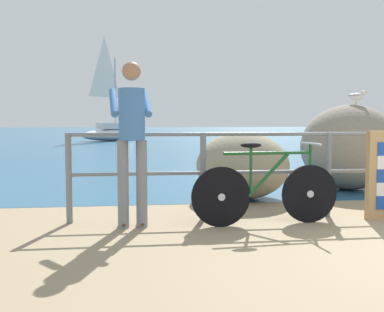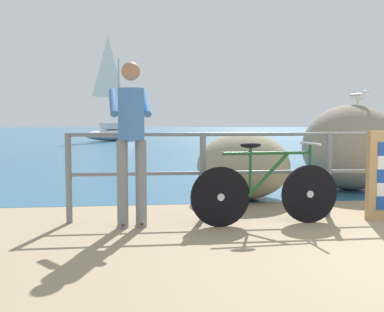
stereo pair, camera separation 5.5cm
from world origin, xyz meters
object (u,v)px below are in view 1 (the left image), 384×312
(bicycle, at_px, (267,190))
(sailboat, at_px, (112,129))
(person_at_railing, at_px, (132,136))
(breakwater_boulder_main, at_px, (349,147))
(seagull, at_px, (356,96))
(breakwater_boulder_left, at_px, (243,166))

(bicycle, relative_size, sailboat, 0.28)
(person_at_railing, height_order, breakwater_boulder_main, person_at_railing)
(seagull, bearing_deg, bicycle, -91.89)
(bicycle, xyz_separation_m, sailboat, (-2.75, 23.04, 0.32))
(person_at_railing, distance_m, seagull, 4.42)
(bicycle, bearing_deg, person_at_railing, 172.47)
(sailboat, bearing_deg, breakwater_boulder_main, -116.02)
(person_at_railing, height_order, seagull, person_at_railing)
(person_at_railing, bearing_deg, seagull, -63.04)
(person_at_railing, xyz_separation_m, breakwater_boulder_main, (3.63, 2.37, -0.28))
(bicycle, distance_m, breakwater_boulder_left, 1.73)
(breakwater_boulder_left, bearing_deg, seagull, 17.90)
(person_at_railing, height_order, breakwater_boulder_left, person_at_railing)
(bicycle, distance_m, person_at_railing, 1.60)
(breakwater_boulder_left, height_order, sailboat, sailboat)
(bicycle, distance_m, breakwater_boulder_main, 3.27)
(bicycle, height_order, breakwater_boulder_main, breakwater_boulder_main)
(sailboat, bearing_deg, person_at_railing, -126.25)
(breakwater_boulder_main, xyz_separation_m, seagull, (0.08, -0.05, 0.85))
(bicycle, xyz_separation_m, breakwater_boulder_left, (0.14, 1.72, 0.11))
(breakwater_boulder_left, bearing_deg, sailboat, 97.72)
(breakwater_boulder_left, bearing_deg, person_at_railing, -134.46)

